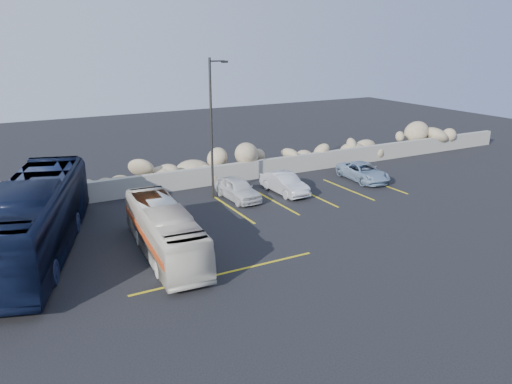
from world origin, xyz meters
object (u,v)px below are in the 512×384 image
car_d (363,172)px  car_b (284,183)px  car_a (238,189)px  lamppost (212,125)px  vintage_bus (164,231)px  tour_coach (34,218)px

car_d → car_b: bearing=-175.8°
car_a → lamppost: bearing=135.3°
vintage_bus → lamppost: bearing=55.3°
lamppost → car_a: lamppost is taller
tour_coach → car_d: 20.28m
tour_coach → lamppost: bearing=38.5°
lamppost → vintage_bus: size_ratio=1.01×
car_a → car_d: 9.04m
car_d → vintage_bus: bearing=-156.7°
vintage_bus → car_a: bearing=45.1°
lamppost → vintage_bus: lamppost is taller
car_b → vintage_bus: bearing=-152.4°
lamppost → tour_coach: size_ratio=0.68×
tour_coach → car_a: (11.08, 2.72, -1.02)m
tour_coach → car_d: size_ratio=2.86×
vintage_bus → car_d: (15.26, 5.07, -0.53)m
vintage_bus → car_d: 16.09m
vintage_bus → car_a: 8.27m
lamppost → car_d: bearing=-7.6°
lamppost → car_b: (4.09, -1.28, -3.67)m
vintage_bus → car_d: bearing=22.4°
lamppost → vintage_bus: bearing=-128.7°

